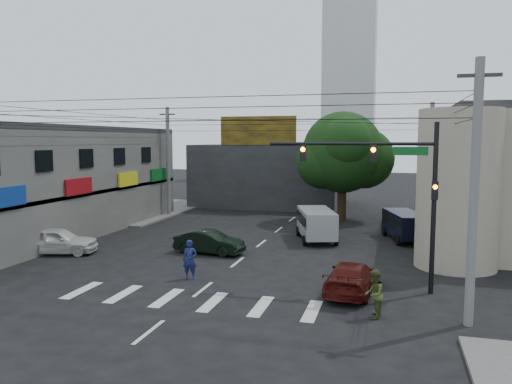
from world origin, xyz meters
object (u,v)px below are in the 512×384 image
at_px(traffic_gantry, 393,179).
at_px(navy_van, 405,226).
at_px(street_tree, 343,153).
at_px(maroon_sedan, 351,277).
at_px(utility_pole_near_right, 474,195).
at_px(utility_pole_far_right, 430,165).
at_px(traffic_officer, 190,260).
at_px(utility_pole_far_left, 168,162).
at_px(white_compact, 57,241).
at_px(silver_minivan, 316,225).
at_px(pedestrian_olive, 374,294).
at_px(dark_sedan, 209,242).

xyz_separation_m(traffic_gantry, navy_van, (0.84, 11.41, -3.92)).
relative_size(street_tree, navy_van, 1.79).
xyz_separation_m(maroon_sedan, navy_van, (2.43, 12.14, 0.25)).
bearing_deg(utility_pole_near_right, utility_pole_far_right, 90.00).
bearing_deg(traffic_officer, utility_pole_near_right, -22.14).
relative_size(traffic_gantry, utility_pole_far_left, 0.78).
relative_size(maroon_sedan, navy_van, 0.96).
bearing_deg(street_tree, white_compact, -132.57).
height_order(traffic_gantry, silver_minivan, traffic_gantry).
distance_m(white_compact, traffic_officer, 9.77).
bearing_deg(traffic_gantry, utility_pole_near_right, -52.58).
bearing_deg(maroon_sedan, white_compact, -5.40).
relative_size(street_tree, silver_minivan, 1.74).
height_order(navy_van, pedestrian_olive, navy_van).
height_order(white_compact, navy_van, navy_van).
height_order(white_compact, pedestrian_olive, pedestrian_olive).
distance_m(navy_van, traffic_officer, 15.57).
bearing_deg(navy_van, street_tree, 19.29).
height_order(utility_pole_near_right, maroon_sedan, utility_pole_near_right).
height_order(utility_pole_far_left, dark_sedan, utility_pole_far_left).
xyz_separation_m(utility_pole_near_right, silver_minivan, (-7.33, 13.41, -3.60)).
height_order(dark_sedan, traffic_officer, traffic_officer).
distance_m(street_tree, white_compact, 21.95).
height_order(utility_pole_far_right, navy_van, utility_pole_far_right).
bearing_deg(utility_pole_far_right, white_compact, -144.85).
relative_size(street_tree, utility_pole_far_right, 0.95).
bearing_deg(utility_pole_far_right, dark_sedan, -135.52).
bearing_deg(traffic_gantry, street_tree, 101.99).
distance_m(white_compact, navy_van, 21.26).
height_order(utility_pole_far_left, pedestrian_olive, utility_pole_far_left).
bearing_deg(street_tree, utility_pole_far_left, -176.05).
xyz_separation_m(utility_pole_far_right, maroon_sedan, (-4.26, -17.73, -3.94)).
bearing_deg(traffic_officer, navy_van, 42.38).
bearing_deg(utility_pole_far_left, white_compact, -90.00).
relative_size(white_compact, maroon_sedan, 1.02).
relative_size(utility_pole_far_left, navy_van, 1.89).
height_order(street_tree, silver_minivan, street_tree).
height_order(utility_pole_far_right, pedestrian_olive, utility_pole_far_right).
distance_m(utility_pole_far_right, pedestrian_olive, 21.22).
bearing_deg(pedestrian_olive, maroon_sedan, -155.77).
bearing_deg(utility_pole_far_left, maroon_sedan, -46.63).
relative_size(white_compact, traffic_officer, 2.59).
distance_m(silver_minivan, pedestrian_olive, 14.16).
distance_m(utility_pole_far_left, maroon_sedan, 24.70).
xyz_separation_m(traffic_gantry, utility_pole_near_right, (2.68, -3.50, -0.23)).
relative_size(utility_pole_far_left, utility_pole_far_right, 1.00).
distance_m(street_tree, utility_pole_far_left, 14.56).
xyz_separation_m(silver_minivan, pedestrian_olive, (4.10, -13.55, -0.10)).
distance_m(utility_pole_far_left, utility_pole_far_right, 21.00).
xyz_separation_m(utility_pole_far_left, utility_pole_far_right, (21.00, 0.00, 0.00)).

